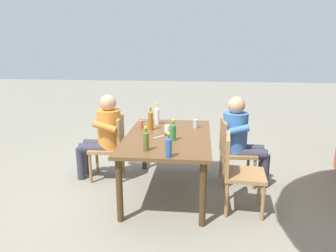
{
  "coord_description": "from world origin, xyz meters",
  "views": [
    {
      "loc": [
        3.73,
        0.39,
        1.85
      ],
      "look_at": [
        0.0,
        0.0,
        0.87
      ],
      "focal_mm": 34.29,
      "sensor_mm": 36.0,
      "label": 1
    }
  ],
  "objects_px": {
    "person_in_white_shirt": "(104,132)",
    "bottle_olive": "(146,140)",
    "chair_near_left": "(112,144)",
    "chair_far_left": "(232,148)",
    "cup_white": "(167,129)",
    "cup_steel": "(196,124)",
    "cup_terracotta": "(141,124)",
    "dining_table": "(168,142)",
    "bottle_green": "(173,131)",
    "chair_far_right": "(238,169)",
    "bottle_blue": "(169,147)",
    "person_in_plaid_shirt": "(241,136)",
    "table_knife": "(163,136)",
    "bottle_clear": "(157,115)",
    "bottle_amber": "(151,120)",
    "backpack_by_near_side": "(165,142)"
  },
  "relations": [
    {
      "from": "chair_near_left",
      "to": "person_in_white_shirt",
      "type": "bearing_deg",
      "value": -86.33
    },
    {
      "from": "bottle_olive",
      "to": "table_knife",
      "type": "xyz_separation_m",
      "value": [
        -0.55,
        0.11,
        -0.11
      ]
    },
    {
      "from": "bottle_amber",
      "to": "backpack_by_near_side",
      "type": "bearing_deg",
      "value": 177.67
    },
    {
      "from": "chair_far_left",
      "to": "cup_terracotta",
      "type": "bearing_deg",
      "value": -88.91
    },
    {
      "from": "chair_far_right",
      "to": "bottle_blue",
      "type": "height_order",
      "value": "bottle_blue"
    },
    {
      "from": "chair_near_left",
      "to": "person_in_white_shirt",
      "type": "relative_size",
      "value": 0.74
    },
    {
      "from": "chair_far_left",
      "to": "person_in_white_shirt",
      "type": "relative_size",
      "value": 0.74
    },
    {
      "from": "bottle_clear",
      "to": "cup_terracotta",
      "type": "distance_m",
      "value": 0.29
    },
    {
      "from": "person_in_white_shirt",
      "to": "bottle_olive",
      "type": "xyz_separation_m",
      "value": [
        0.95,
        0.75,
        0.2
      ]
    },
    {
      "from": "chair_near_left",
      "to": "chair_far_left",
      "type": "xyz_separation_m",
      "value": [
        0.01,
        1.62,
        0.0
      ]
    },
    {
      "from": "cup_terracotta",
      "to": "person_in_plaid_shirt",
      "type": "bearing_deg",
      "value": 91.23
    },
    {
      "from": "dining_table",
      "to": "chair_far_left",
      "type": "distance_m",
      "value": 0.91
    },
    {
      "from": "backpack_by_near_side",
      "to": "dining_table",
      "type": "bearing_deg",
      "value": 7.79
    },
    {
      "from": "dining_table",
      "to": "person_in_plaid_shirt",
      "type": "xyz_separation_m",
      "value": [
        -0.37,
        0.92,
        -0.01
      ]
    },
    {
      "from": "person_in_white_shirt",
      "to": "table_knife",
      "type": "bearing_deg",
      "value": 65.16
    },
    {
      "from": "cup_terracotta",
      "to": "backpack_by_near_side",
      "type": "height_order",
      "value": "cup_terracotta"
    },
    {
      "from": "chair_far_left",
      "to": "backpack_by_near_side",
      "type": "bearing_deg",
      "value": -137.35
    },
    {
      "from": "cup_terracotta",
      "to": "cup_steel",
      "type": "height_order",
      "value": "cup_steel"
    },
    {
      "from": "person_in_white_shirt",
      "to": "person_in_plaid_shirt",
      "type": "xyz_separation_m",
      "value": [
        0.0,
        1.84,
        0.0
      ]
    },
    {
      "from": "bottle_olive",
      "to": "bottle_green",
      "type": "bearing_deg",
      "value": 147.34
    },
    {
      "from": "chair_far_left",
      "to": "chair_far_right",
      "type": "xyz_separation_m",
      "value": [
        0.72,
        0.0,
        0.0
      ]
    },
    {
      "from": "cup_white",
      "to": "backpack_by_near_side",
      "type": "bearing_deg",
      "value": -172.42
    },
    {
      "from": "bottle_amber",
      "to": "bottle_clear",
      "type": "height_order",
      "value": "bottle_amber"
    },
    {
      "from": "bottle_green",
      "to": "cup_steel",
      "type": "bearing_deg",
      "value": 157.23
    },
    {
      "from": "dining_table",
      "to": "bottle_green",
      "type": "bearing_deg",
      "value": 23.54
    },
    {
      "from": "bottle_amber",
      "to": "backpack_by_near_side",
      "type": "relative_size",
      "value": 0.79
    },
    {
      "from": "chair_far_left",
      "to": "person_in_white_shirt",
      "type": "bearing_deg",
      "value": -90.18
    },
    {
      "from": "bottle_clear",
      "to": "chair_near_left",
      "type": "bearing_deg",
      "value": -74.4
    },
    {
      "from": "cup_white",
      "to": "cup_steel",
      "type": "height_order",
      "value": "cup_steel"
    },
    {
      "from": "bottle_clear",
      "to": "table_knife",
      "type": "xyz_separation_m",
      "value": [
        0.57,
        0.15,
        -0.12
      ]
    },
    {
      "from": "bottle_clear",
      "to": "person_in_white_shirt",
      "type": "bearing_deg",
      "value": -76.17
    },
    {
      "from": "bottle_clear",
      "to": "cup_white",
      "type": "bearing_deg",
      "value": 25.96
    },
    {
      "from": "cup_white",
      "to": "bottle_amber",
      "type": "bearing_deg",
      "value": -105.6
    },
    {
      "from": "chair_far_left",
      "to": "cup_terracotta",
      "type": "relative_size",
      "value": 9.11
    },
    {
      "from": "chair_far_right",
      "to": "bottle_blue",
      "type": "bearing_deg",
      "value": -61.8
    },
    {
      "from": "cup_terracotta",
      "to": "cup_steel",
      "type": "xyz_separation_m",
      "value": [
        -0.06,
        0.73,
        0.01
      ]
    },
    {
      "from": "table_knife",
      "to": "bottle_amber",
      "type": "bearing_deg",
      "value": -144.44
    },
    {
      "from": "person_in_plaid_shirt",
      "to": "person_in_white_shirt",
      "type": "bearing_deg",
      "value": -90.0
    },
    {
      "from": "cup_terracotta",
      "to": "bottle_blue",
      "type": "bearing_deg",
      "value": 24.01
    },
    {
      "from": "chair_near_left",
      "to": "chair_far_right",
      "type": "relative_size",
      "value": 1.0
    },
    {
      "from": "chair_near_left",
      "to": "cup_white",
      "type": "relative_size",
      "value": 10.5
    },
    {
      "from": "dining_table",
      "to": "bottle_amber",
      "type": "relative_size",
      "value": 5.18
    },
    {
      "from": "cup_white",
      "to": "cup_terracotta",
      "type": "xyz_separation_m",
      "value": [
        -0.17,
        -0.37,
        0.01
      ]
    },
    {
      "from": "bottle_olive",
      "to": "backpack_by_near_side",
      "type": "height_order",
      "value": "bottle_olive"
    },
    {
      "from": "person_in_white_shirt",
      "to": "cup_steel",
      "type": "relative_size",
      "value": 10.48
    },
    {
      "from": "bottle_olive",
      "to": "person_in_white_shirt",
      "type": "bearing_deg",
      "value": -141.59
    },
    {
      "from": "bottle_amber",
      "to": "cup_steel",
      "type": "distance_m",
      "value": 0.61
    },
    {
      "from": "bottle_amber",
      "to": "person_in_plaid_shirt",
      "type": "bearing_deg",
      "value": 96.47
    },
    {
      "from": "chair_far_left",
      "to": "dining_table",
      "type": "bearing_deg",
      "value": -65.97
    },
    {
      "from": "person_in_white_shirt",
      "to": "backpack_by_near_side",
      "type": "relative_size",
      "value": 2.96
    }
  ]
}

